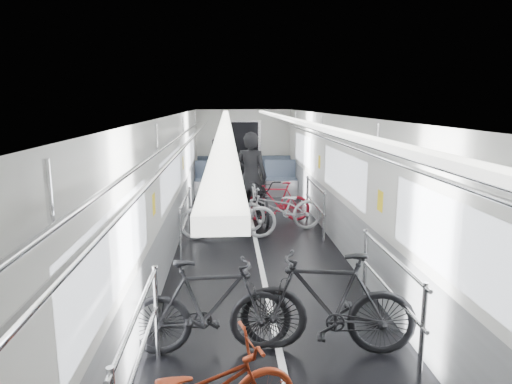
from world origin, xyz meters
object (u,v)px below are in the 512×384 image
bike_right_far (277,201)px  bike_right_mid (279,208)px  bike_aisle (261,200)px  bike_left_mid (210,306)px  bike_right_near (327,303)px  bike_left_far (228,214)px  person_standing (251,177)px  person_seated (216,165)px

bike_right_far → bike_right_mid: bearing=3.7°
bike_right_mid → bike_aisle: bearing=-162.4°
bike_left_mid → bike_right_mid: 4.80m
bike_left_mid → bike_right_near: bike_right_near is taller
bike_left_far → person_standing: person_standing is taller
bike_right_mid → person_seated: size_ratio=1.14×
bike_left_far → bike_right_near: bearing=-168.6°
bike_right_mid → bike_right_far: 0.81m
bike_left_far → bike_aisle: (0.72, 1.22, 0.01)m
bike_left_mid → bike_right_far: size_ratio=1.17×
bike_right_near → person_seated: size_ratio=1.15×
bike_right_far → person_seated: 3.67m
person_seated → bike_right_near: bearing=95.2°
bike_right_near → bike_right_mid: (0.03, 4.70, -0.07)m
person_seated → bike_left_mid: bearing=87.3°
bike_aisle → person_standing: (-0.21, 0.10, 0.50)m
bike_left_mid → bike_aisle: 5.43m
bike_left_mid → bike_right_near: (1.23, -0.07, 0.03)m
bike_left_mid → bike_left_far: size_ratio=0.92×
person_standing → bike_right_far: bearing=-161.1°
bike_left_far → bike_right_far: bike_left_far is taller
bike_right_mid → person_standing: size_ratio=0.92×
bike_right_near → bike_aisle: bike_right_near is taller
bike_left_mid → bike_right_mid: bike_left_mid is taller
bike_right_near → bike_right_far: 5.50m
bike_left_far → person_seated: bearing=1.7°
bike_right_near → bike_right_mid: bike_right_near is taller
bike_aisle → person_standing: bearing=148.2°
bike_right_far → person_seated: (-1.42, 3.37, 0.36)m
bike_right_mid → person_seated: (-1.38, 4.17, 0.32)m
bike_right_far → bike_right_near: bearing=5.5°
bike_right_mid → bike_right_far: bike_right_mid is taller
bike_aisle → person_seated: bearing=100.6°
bike_right_far → bike_aisle: (-0.37, -0.09, 0.06)m
bike_right_near → bike_aisle: (-0.30, 5.41, -0.05)m
bike_left_far → bike_right_mid: bike_left_far is taller
bike_left_far → person_seated: (-0.33, 4.68, 0.31)m
bike_left_mid → bike_right_mid: bearing=-17.7°
bike_right_near → person_seated: (-1.35, 8.87, 0.25)m
bike_right_mid → bike_right_far: size_ratio=1.23×
bike_right_near → bike_right_mid: 4.70m
bike_left_mid → person_standing: bearing=-10.1°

